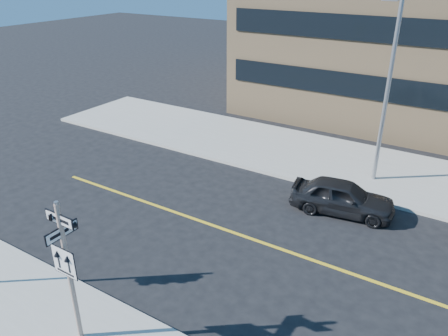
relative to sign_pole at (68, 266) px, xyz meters
The scene contains 4 objects.
ground 3.50m from the sign_pole, 90.00° to the left, with size 120.00×120.00×0.00m, color black.
sign_pole is the anchor object (origin of this frame).
parked_car_a 10.86m from the sign_pole, 70.22° to the left, with size 4.02×1.62×1.37m, color black.
streetlight_a 14.05m from the sign_pole, 73.23° to the left, with size 0.55×2.25×8.00m.
Camera 1 is at (7.72, -7.69, 9.05)m, focal length 35.00 mm.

